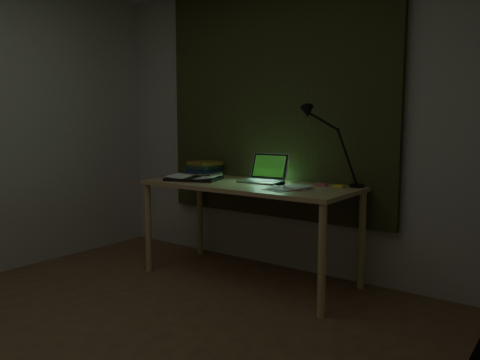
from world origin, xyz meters
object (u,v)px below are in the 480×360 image
object	(u,v)px
book_stack	(205,168)
desk_lamp	(358,149)
loose_papers	(294,187)
desk	(249,232)
open_textbook	(194,178)
laptop	(261,168)

from	to	relation	value
book_stack	desk_lamp	size ratio (longest dim) A/B	0.45
book_stack	loose_papers	world-z (taller)	book_stack
desk	loose_papers	bearing A→B (deg)	-3.12
open_textbook	book_stack	xyz separation A→B (m)	(-0.15, 0.31, 0.05)
desk	desk_lamp	distance (m)	1.07
laptop	open_textbook	distance (m)	0.59
desk	open_textbook	distance (m)	0.66
laptop	book_stack	xyz separation A→B (m)	(-0.70, 0.12, -0.05)
loose_papers	desk_lamp	xyz separation A→B (m)	(0.35, 0.32, 0.28)
laptop	desk_lamp	distance (m)	0.77
desk	open_textbook	bearing A→B (deg)	-170.18
open_textbook	laptop	bearing A→B (deg)	0.66
laptop	desk	bearing A→B (deg)	-114.86
laptop	open_textbook	bearing A→B (deg)	-165.04
desk	desk_lamp	world-z (taller)	desk_lamp
desk	desk_lamp	bearing A→B (deg)	21.25
laptop	open_textbook	size ratio (longest dim) A/B	0.87
laptop	book_stack	distance (m)	0.71
loose_papers	desk_lamp	size ratio (longest dim) A/B	0.56
book_stack	loose_papers	size ratio (longest dim) A/B	0.79
desk	loose_papers	distance (m)	0.58
laptop	loose_papers	distance (m)	0.42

